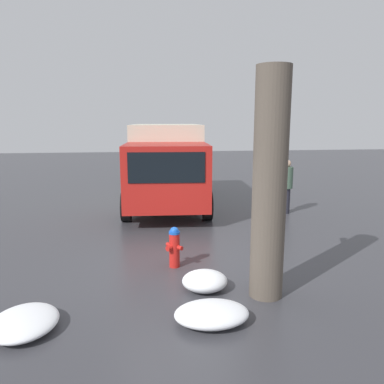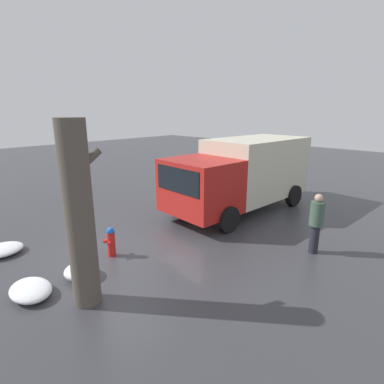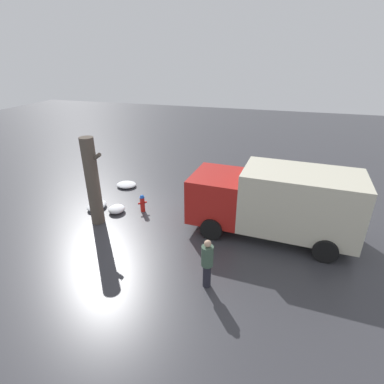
{
  "view_description": "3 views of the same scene",
  "coord_description": "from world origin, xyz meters",
  "px_view_note": "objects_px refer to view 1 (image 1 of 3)",
  "views": [
    {
      "loc": [
        -7.41,
        0.62,
        3.01
      ],
      "look_at": [
        3.45,
        -0.83,
        0.93
      ],
      "focal_mm": 35.0,
      "sensor_mm": 36.0,
      "label": 1
    },
    {
      "loc": [
        -4.04,
        -7.0,
        4.02
      ],
      "look_at": [
        3.24,
        -0.06,
        1.25
      ],
      "focal_mm": 28.0,
      "sensor_mm": 36.0,
      "label": 2
    },
    {
      "loc": [
        5.85,
        -11.47,
        6.95
      ],
      "look_at": [
        2.38,
        0.28,
        1.21
      ],
      "focal_mm": 28.0,
      "sensor_mm": 36.0,
      "label": 3
    }
  ],
  "objects_px": {
    "pedestrian": "(287,184)",
    "delivery_truck": "(167,162)",
    "fire_hydrant": "(174,246)",
    "tree_trunk": "(269,185)"
  },
  "relations": [
    {
      "from": "fire_hydrant",
      "to": "delivery_truck",
      "type": "bearing_deg",
      "value": -134.08
    },
    {
      "from": "fire_hydrant",
      "to": "pedestrian",
      "type": "bearing_deg",
      "value": -176.0
    },
    {
      "from": "tree_trunk",
      "to": "delivery_truck",
      "type": "xyz_separation_m",
      "value": [
        7.53,
        1.22,
        -0.39
      ]
    },
    {
      "from": "delivery_truck",
      "to": "pedestrian",
      "type": "height_order",
      "value": "delivery_truck"
    },
    {
      "from": "pedestrian",
      "to": "fire_hydrant",
      "type": "bearing_deg",
      "value": 126.47
    },
    {
      "from": "fire_hydrant",
      "to": "delivery_truck",
      "type": "distance_m",
      "value": 6.14
    },
    {
      "from": "tree_trunk",
      "to": "pedestrian",
      "type": "xyz_separation_m",
      "value": [
        5.66,
        -2.59,
        -0.99
      ]
    },
    {
      "from": "delivery_truck",
      "to": "pedestrian",
      "type": "relative_size",
      "value": 3.81
    },
    {
      "from": "pedestrian",
      "to": "delivery_truck",
      "type": "bearing_deg",
      "value": 54.65
    },
    {
      "from": "pedestrian",
      "to": "tree_trunk",
      "type": "bearing_deg",
      "value": 146.22
    }
  ]
}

